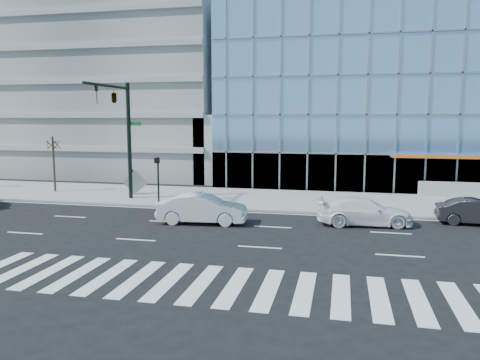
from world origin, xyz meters
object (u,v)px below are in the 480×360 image
(traffic_signal, at_px, (119,112))
(street_tree_near, at_px, (53,144))
(white_suv, at_px, (364,211))
(ped_signal_post, at_px, (158,172))
(tilted_panel, at_px, (135,182))
(dark_sedan, at_px, (477,212))
(pedestrian, at_px, (132,181))
(white_sedan, at_px, (202,209))

(traffic_signal, height_order, street_tree_near, traffic_signal)
(traffic_signal, xyz_separation_m, white_suv, (15.74, -2.97, -5.43))
(ped_signal_post, height_order, street_tree_near, street_tree_near)
(white_suv, height_order, tilted_panel, tilted_panel)
(street_tree_near, xyz_separation_m, dark_sedan, (28.75, -4.50, -3.08))
(pedestrian, distance_m, tilted_panel, 0.49)
(traffic_signal, height_order, dark_sedan, traffic_signal)
(ped_signal_post, bearing_deg, white_suv, -14.16)
(street_tree_near, xyz_separation_m, white_suv, (22.75, -5.90, -3.04))
(ped_signal_post, xyz_separation_m, street_tree_near, (-9.50, 2.56, 1.64))
(white_suv, relative_size, tilted_panel, 3.89)
(traffic_signal, distance_m, white_sedan, 9.92)
(ped_signal_post, distance_m, tilted_panel, 3.81)
(ped_signal_post, relative_size, dark_sedan, 0.71)
(tilted_panel, bearing_deg, ped_signal_post, -63.65)
(white_sedan, relative_size, dark_sedan, 1.16)
(traffic_signal, distance_m, white_suv, 16.92)
(pedestrian, bearing_deg, ped_signal_post, -109.89)
(ped_signal_post, height_order, pedestrian, ped_signal_post)
(dark_sedan, xyz_separation_m, tilted_panel, (-22.02, 4.32, 0.37))
(traffic_signal, bearing_deg, white_suv, -10.67)
(street_tree_near, xyz_separation_m, pedestrian, (6.34, 0.13, -2.69))
(traffic_signal, relative_size, ped_signal_post, 2.67)
(traffic_signal, height_order, tilted_panel, traffic_signal)
(traffic_signal, xyz_separation_m, street_tree_near, (-7.00, 2.93, -2.39))
(ped_signal_post, height_order, dark_sedan, ped_signal_post)
(traffic_signal, xyz_separation_m, tilted_panel, (-0.28, 2.75, -5.10))
(ped_signal_post, xyz_separation_m, pedestrian, (-3.16, 2.68, -1.05))
(white_sedan, height_order, dark_sedan, white_sedan)
(white_suv, relative_size, white_sedan, 1.03)
(dark_sedan, distance_m, tilted_panel, 22.44)
(white_sedan, distance_m, tilted_panel, 10.29)
(tilted_panel, bearing_deg, dark_sedan, -34.18)
(tilted_panel, bearing_deg, white_suv, -42.72)
(white_sedan, relative_size, pedestrian, 2.61)
(ped_signal_post, bearing_deg, street_tree_near, 164.94)
(white_suv, distance_m, tilted_panel, 17.01)
(traffic_signal, distance_m, street_tree_near, 7.96)
(traffic_signal, relative_size, dark_sedan, 1.90)
(dark_sedan, relative_size, pedestrian, 2.25)
(white_suv, distance_m, white_sedan, 8.81)
(ped_signal_post, height_order, white_sedan, ped_signal_post)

